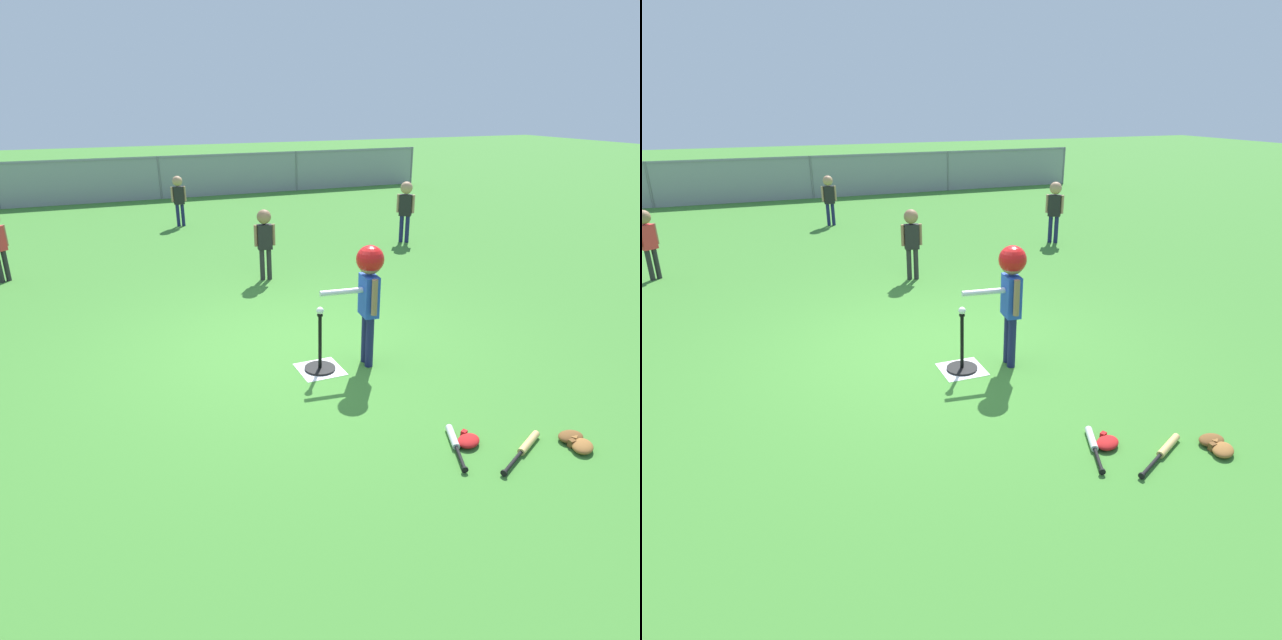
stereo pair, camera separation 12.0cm
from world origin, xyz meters
TOP-DOWN VIEW (x-y plane):
  - ground_plane at (0.00, 0.00)m, footprint 60.00×60.00m
  - home_plate at (0.09, -0.55)m, footprint 0.44×0.44m
  - batting_tee at (0.09, -0.55)m, footprint 0.32×0.32m
  - baseball_on_tee at (0.09, -0.55)m, footprint 0.07×0.07m
  - batter_child at (0.59, -0.61)m, footprint 0.65×0.36m
  - fielder_near_right at (-0.08, 6.96)m, footprint 0.32×0.21m
  - fielder_near_left at (3.67, 3.85)m, footprint 0.28×0.25m
  - fielder_deep_left at (-3.22, 4.00)m, footprint 0.27×0.23m
  - fielder_deep_center at (0.49, 2.58)m, footprint 0.32×0.21m
  - spare_bat_silver at (0.58, -2.19)m, footprint 0.28×0.55m
  - spare_bat_wood at (1.06, -2.47)m, footprint 0.62×0.36m
  - glove_by_plate at (1.49, -2.51)m, footprint 0.23×0.18m
  - glove_near_bats at (0.69, -2.23)m, footprint 0.27×0.25m
  - glove_tossed_aside at (1.48, -2.64)m, footprint 0.27×0.26m
  - outfield_fence at (0.00, 10.73)m, footprint 16.06×0.06m

SIDE VIEW (x-z plane):
  - ground_plane at x=0.00m, z-range 0.00..0.00m
  - home_plate at x=0.09m, z-range 0.00..0.01m
  - spare_bat_wood at x=1.06m, z-range 0.00..0.06m
  - spare_bat_silver at x=0.58m, z-range 0.00..0.06m
  - glove_by_plate at x=1.49m, z-range 0.00..0.07m
  - glove_near_bats at x=0.69m, z-range 0.00..0.07m
  - glove_tossed_aside at x=1.48m, z-range 0.00..0.07m
  - batting_tee at x=0.09m, z-range -0.21..0.40m
  - outfield_fence at x=0.00m, z-range 0.04..1.19m
  - baseball_on_tee at x=0.09m, z-range 0.61..0.69m
  - fielder_deep_left at x=-3.22m, z-range 0.15..1.22m
  - fielder_near_right at x=-0.08m, z-range 0.15..1.23m
  - fielder_deep_center at x=0.49m, z-range 0.15..1.23m
  - fielder_near_left at x=3.67m, z-range 0.17..1.32m
  - batter_child at x=0.59m, z-range 0.27..1.55m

